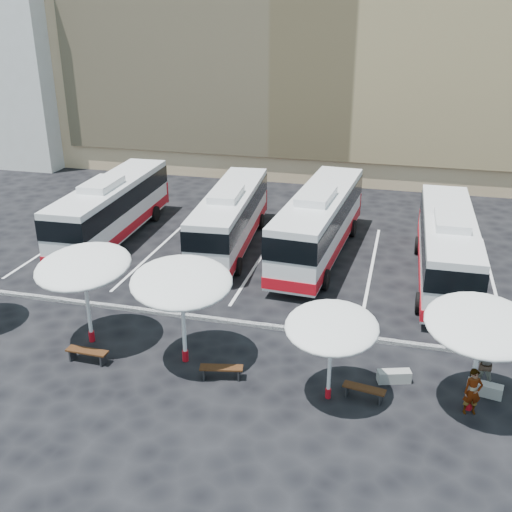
% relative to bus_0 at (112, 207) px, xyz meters
% --- Properties ---
extents(ground, '(120.00, 120.00, 0.00)m').
position_rel_bus_0_xyz_m(ground, '(9.13, -8.70, -1.93)').
color(ground, black).
rests_on(ground, ground).
extents(sandstone_building, '(42.00, 18.25, 29.60)m').
position_rel_bus_0_xyz_m(sandstone_building, '(9.13, 23.17, 10.70)').
color(sandstone_building, tan).
rests_on(sandstone_building, ground).
extents(apartment_block, '(14.00, 14.00, 18.00)m').
position_rel_bus_0_xyz_m(apartment_block, '(-18.87, 19.30, 7.07)').
color(apartment_block, silver).
rests_on(apartment_block, ground).
extents(curb_divider, '(34.00, 0.25, 0.15)m').
position_rel_bus_0_xyz_m(curb_divider, '(9.13, -8.20, -1.85)').
color(curb_divider, black).
rests_on(curb_divider, ground).
extents(bay_lines, '(24.15, 12.00, 0.01)m').
position_rel_bus_0_xyz_m(bay_lines, '(9.13, -0.70, -1.92)').
color(bay_lines, white).
rests_on(bay_lines, ground).
extents(bus_0, '(3.09, 11.96, 3.77)m').
position_rel_bus_0_xyz_m(bus_0, '(0.00, 0.00, 0.00)').
color(bus_0, white).
rests_on(bus_0, ground).
extents(bus_1, '(3.26, 11.44, 3.59)m').
position_rel_bus_0_xyz_m(bus_1, '(7.08, 0.40, -0.09)').
color(bus_1, white).
rests_on(bus_1, ground).
extents(bus_2, '(3.50, 12.46, 3.91)m').
position_rel_bus_0_xyz_m(bus_2, '(12.11, 0.35, 0.07)').
color(bus_2, white).
rests_on(bus_2, ground).
extents(bus_3, '(2.84, 11.64, 3.68)m').
position_rel_bus_0_xyz_m(bus_3, '(18.70, -1.27, -0.04)').
color(bus_3, white).
rests_on(bus_3, ground).
extents(sunshade_1, '(4.21, 4.25, 3.94)m').
position_rel_bus_0_xyz_m(sunshade_1, '(4.54, -11.07, 1.43)').
color(sunshade_1, white).
rests_on(sunshade_1, ground).
extents(sunshade_2, '(5.04, 5.07, 3.97)m').
position_rel_bus_0_xyz_m(sunshade_2, '(8.80, -11.50, 1.45)').
color(sunshade_2, white).
rests_on(sunshade_2, ground).
extents(sunshade_3, '(3.18, 3.22, 3.33)m').
position_rel_bus_0_xyz_m(sunshade_3, '(14.50, -12.50, 0.90)').
color(sunshade_3, white).
rests_on(sunshade_3, ground).
extents(sunshade_4, '(4.08, 4.12, 3.85)m').
position_rel_bus_0_xyz_m(sunshade_4, '(19.25, -11.95, 1.35)').
color(sunshade_4, white).
rests_on(sunshade_4, ground).
extents(wood_bench_1, '(1.67, 0.49, 0.51)m').
position_rel_bus_0_xyz_m(wood_bench_1, '(5.16, -12.52, -1.54)').
color(wood_bench_1, black).
rests_on(wood_bench_1, ground).
extents(wood_bench_2, '(1.65, 0.74, 0.49)m').
position_rel_bus_0_xyz_m(wood_bench_2, '(10.51, -12.30, -1.55)').
color(wood_bench_2, black).
rests_on(wood_bench_2, ground).
extents(wood_bench_3, '(1.53, 0.63, 0.46)m').
position_rel_bus_0_xyz_m(wood_bench_3, '(15.72, -12.24, -1.58)').
color(wood_bench_3, black).
rests_on(wood_bench_3, ground).
extents(conc_bench_0, '(1.27, 0.75, 0.45)m').
position_rel_bus_0_xyz_m(conc_bench_0, '(16.70, -10.93, -1.70)').
color(conc_bench_0, gray).
rests_on(conc_bench_0, ground).
extents(conc_bench_1, '(1.26, 0.64, 0.45)m').
position_rel_bus_0_xyz_m(conc_bench_1, '(19.84, -10.94, -1.70)').
color(conc_bench_1, gray).
rests_on(conc_bench_1, ground).
extents(passenger_0, '(0.71, 0.56, 1.70)m').
position_rel_bus_0_xyz_m(passenger_0, '(19.27, -12.14, -1.08)').
color(passenger_0, black).
rests_on(passenger_0, ground).
extents(passenger_1, '(1.02, 0.87, 1.83)m').
position_rel_bus_0_xyz_m(passenger_1, '(19.82, -10.30, -1.01)').
color(passenger_1, black).
rests_on(passenger_1, ground).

